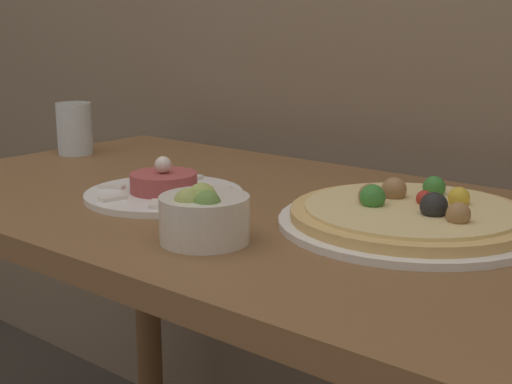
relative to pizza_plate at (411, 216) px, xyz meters
The scene contains 5 objects.
dining_table 0.29m from the pizza_plate, behind, with size 1.18×0.65×0.76m.
pizza_plate is the anchor object (origin of this frame).
tartare_plate 0.38m from the pizza_plate, 164.84° to the right, with size 0.24×0.24×0.07m.
small_bowl 0.28m from the pizza_plate, 126.85° to the right, with size 0.11×0.11×0.07m.
drinking_glass 0.78m from the pizza_plate, behind, with size 0.07×0.07×0.10m.
Camera 1 is at (0.67, -0.47, 1.03)m, focal length 50.00 mm.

